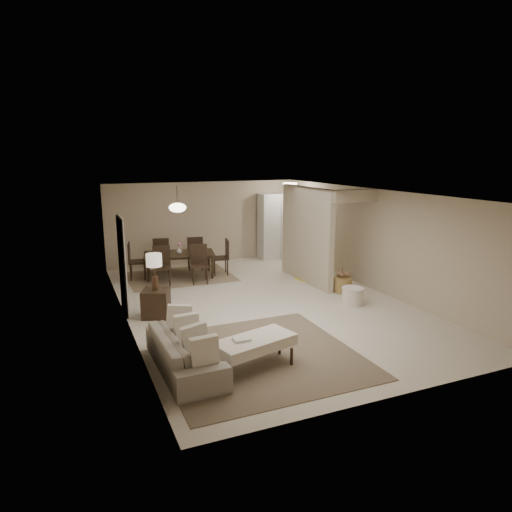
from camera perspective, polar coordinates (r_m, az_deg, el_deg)
name	(u,v)px	position (r m, az deg, el deg)	size (l,w,h in m)	color
floor	(263,303)	(10.45, 0.82, -5.88)	(9.00, 9.00, 0.00)	beige
ceiling	(263,193)	(9.95, 0.87, 7.91)	(9.00, 9.00, 0.00)	white
back_wall	(204,222)	(14.30, -6.46, 4.20)	(6.00, 6.00, 0.00)	tan
left_wall	(124,261)	(9.36, -16.22, -0.63)	(9.00, 9.00, 0.00)	tan
right_wall	(374,240)	(11.65, 14.49, 1.99)	(9.00, 9.00, 0.00)	tan
partition	(306,235)	(12.02, 6.31, 2.63)	(0.15, 2.50, 2.50)	tan
doorway	(122,266)	(9.99, -16.39, -1.18)	(0.04, 0.90, 2.04)	black
pantry_cabinet	(277,226)	(14.84, 2.69, 3.79)	(1.20, 0.55, 2.10)	silver
flush_light	(290,184)	(13.83, 4.28, 9.01)	(0.44, 0.44, 0.05)	white
living_rug	(259,356)	(7.82, 0.34, -12.37)	(3.20, 3.20, 0.01)	brown
sofa	(185,352)	(7.34, -8.89, -11.74)	(0.80, 2.06, 0.60)	gray
ottoman_bench	(255,344)	(7.35, -0.17, -10.89)	(1.43, 0.92, 0.47)	silver
side_table	(156,303)	(9.73, -12.38, -5.79)	(0.53, 0.53, 0.58)	black
table_lamp	(154,263)	(9.50, -12.62, -0.90)	(0.32, 0.32, 0.76)	#412A1B
round_pouf	(353,296)	(10.53, 11.99, -4.92)	(0.50, 0.50, 0.39)	silver
wicker_basket	(343,285)	(11.40, 10.80, -3.56)	(0.43, 0.43, 0.37)	olive
dining_rug	(180,277)	(12.80, -9.47, -2.56)	(2.80, 2.10, 0.01)	brown
dining_table	(180,265)	(12.72, -9.52, -1.14)	(1.89, 1.05, 0.66)	black
dining_chairs	(179,259)	(12.69, -9.54, -0.39)	(2.73, 2.18, 1.01)	black
vase	(179,251)	(12.64, -9.58, 0.66)	(0.15, 0.15, 0.15)	white
yellow_mat	(315,278)	(12.57, 7.40, -2.77)	(0.99, 0.61, 0.01)	yellow
pendant_light	(178,208)	(12.45, -9.78, 5.98)	(0.46, 0.46, 0.71)	#412A1B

